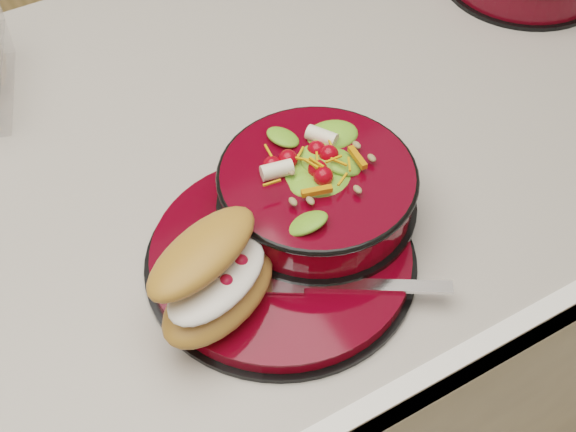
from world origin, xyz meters
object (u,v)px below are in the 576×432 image
island_counter (267,335)px  dinner_plate (282,257)px  salad_bowl (317,184)px  fork (347,285)px  croissant (214,277)px

island_counter → dinner_plate: (-0.08, -0.18, 0.46)m
salad_bowl → fork: size_ratio=1.23×
dinner_plate → salad_bowl: size_ratio=1.32×
island_counter → croissant: 0.57m
croissant → dinner_plate: bearing=-8.4°
fork → salad_bowl: bearing=17.0°
dinner_plate → croissant: 0.10m
dinner_plate → salad_bowl: 0.08m
dinner_plate → croissant: (-0.08, -0.02, 0.05)m
croissant → fork: bearing=-45.1°
island_counter → croissant: size_ratio=8.33×
croissant → fork: size_ratio=0.90×
croissant → fork: 0.13m
dinner_plate → fork: fork is taller
island_counter → salad_bowl: (-0.02, -0.15, 0.50)m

